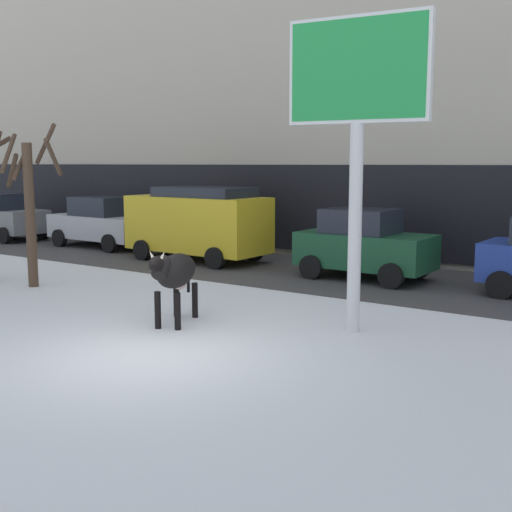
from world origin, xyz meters
TOP-DOWN VIEW (x-y plane):
  - ground_plane at (0.00, 0.00)m, footprint 120.00×120.00m
  - road_strip at (0.00, 8.34)m, footprint 60.00×5.60m
  - building_facade at (0.00, 13.84)m, footprint 44.00×6.10m
  - cow_black at (-0.96, 1.75)m, footprint 1.05×1.92m
  - billboard at (2.11, 3.12)m, footprint 2.53×0.50m
  - car_grey_hatchback at (-15.57, 8.23)m, footprint 3.56×2.02m
  - car_silver_sedan at (-10.63, 8.80)m, footprint 4.26×2.10m
  - car_yellow_van at (-5.63, 8.20)m, footprint 4.66×2.25m
  - car_darkgreen_hatchback at (0.03, 8.17)m, footprint 3.56×2.02m
  - pedestrian_by_cars at (-1.34, 11.74)m, footprint 0.36×0.24m
  - bare_tree_far_back at (-6.35, 2.62)m, footprint 1.63×1.62m

SIDE VIEW (x-z plane):
  - ground_plane at x=0.00m, z-range 0.00..0.00m
  - road_strip at x=0.00m, z-range 0.00..0.01m
  - pedestrian_by_cars at x=-1.34m, z-range 0.01..1.74m
  - car_silver_sedan at x=-10.63m, z-range -0.01..1.83m
  - car_grey_hatchback at x=-15.57m, z-range 0.00..1.86m
  - car_darkgreen_hatchback at x=0.03m, z-range 0.00..1.86m
  - cow_black at x=-0.96m, z-range 0.22..1.76m
  - car_yellow_van at x=-5.63m, z-range 0.08..2.40m
  - bare_tree_far_back at x=-6.35m, z-range 0.10..4.11m
  - billboard at x=2.11m, z-range 1.53..7.09m
  - building_facade at x=0.00m, z-range -0.02..12.98m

